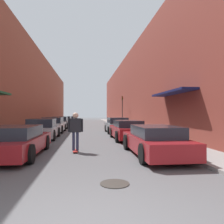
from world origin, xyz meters
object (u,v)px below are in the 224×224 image
at_px(parked_car_right_1, 127,130).
at_px(parked_car_right_2, 117,125).
at_px(parked_car_left_0, 15,141).
at_px(traffic_light, 122,108).
at_px(parked_car_left_2, 53,125).
at_px(parked_car_left_1, 42,129).
at_px(parked_car_left_5, 69,120).
at_px(manhole_cover, 115,184).
at_px(parked_car_right_0, 154,141).
at_px(parked_car_left_4, 65,121).
at_px(parked_car_left_3, 60,122).
at_px(skateboarder, 75,128).

xyz_separation_m(parked_car_right_1, parked_car_right_2, (0.04, 4.90, 0.02)).
bearing_deg(parked_car_left_0, traffic_light, 68.44).
relative_size(parked_car_left_2, parked_car_right_1, 0.97).
bearing_deg(parked_car_right_1, parked_car_left_1, 169.24).
distance_m(parked_car_left_5, manhole_cover, 31.75).
distance_m(parked_car_right_0, parked_car_right_1, 5.31).
distance_m(parked_car_left_4, parked_car_left_5, 5.92).
bearing_deg(manhole_cover, parked_car_right_1, 77.16).
xyz_separation_m(parked_car_left_2, parked_car_left_5, (0.02, 17.08, -0.06)).
bearing_deg(parked_car_left_3, skateboarder, -81.18).
xyz_separation_m(parked_car_left_2, manhole_cover, (3.52, -14.46, -0.64)).
bearing_deg(parked_car_left_3, parked_car_left_5, 89.61).
xyz_separation_m(parked_car_left_0, parked_car_right_2, (5.41, 9.75, 0.04)).
bearing_deg(parked_car_left_1, parked_car_left_2, 89.99).
height_order(parked_car_left_0, traffic_light, traffic_light).
bearing_deg(skateboarder, parked_car_right_1, 53.41).
height_order(parked_car_left_4, manhole_cover, parked_car_left_4).
relative_size(parked_car_right_1, skateboarder, 2.56).
xyz_separation_m(parked_car_left_0, parked_car_left_4, (-0.18, 21.88, 0.03)).
bearing_deg(parked_car_left_4, traffic_light, -22.90).
distance_m(parked_car_right_1, traffic_light, 14.10).
bearing_deg(skateboarder, parked_car_right_0, -20.06).
bearing_deg(parked_car_left_4, parked_car_left_5, 89.13).
xyz_separation_m(parked_car_left_1, parked_car_left_4, (-0.07, 15.99, -0.01)).
height_order(parked_car_left_0, parked_car_left_2, parked_car_left_2).
xyz_separation_m(parked_car_right_2, traffic_light, (1.97, 8.93, 1.78)).
bearing_deg(parked_car_left_0, parked_car_left_3, 90.59).
bearing_deg(parked_car_left_4, parked_car_left_1, -89.74).
bearing_deg(parked_car_right_2, parked_car_left_4, 114.76).
bearing_deg(parked_car_left_0, parked_car_left_1, 91.06).
bearing_deg(parked_car_right_2, manhole_cover, -98.44).
bearing_deg(parked_car_right_1, skateboarder, -126.59).
bearing_deg(manhole_cover, parked_car_right_2, 81.56).
bearing_deg(parked_car_left_4, manhole_cover, -82.02).
bearing_deg(parked_car_left_2, parked_car_left_4, 90.38).
height_order(skateboarder, manhole_cover, skateboarder).
bearing_deg(skateboarder, parked_car_left_4, 96.63).
distance_m(parked_car_left_2, manhole_cover, 14.90).
height_order(parked_car_left_5, parked_car_right_2, parked_car_right_2).
bearing_deg(parked_car_right_1, parked_car_left_2, 132.99).
bearing_deg(parked_car_right_1, parked_car_left_3, 115.45).
bearing_deg(parked_car_right_0, traffic_light, 84.23).
bearing_deg(parked_car_right_1, traffic_light, 81.72).
bearing_deg(parked_car_right_0, skateboarder, 159.94).
bearing_deg(traffic_light, parked_car_left_0, -111.56).
relative_size(parked_car_left_0, parked_car_left_4, 1.00).
bearing_deg(parked_car_left_0, parked_car_right_0, -4.94).
height_order(parked_car_left_4, parked_car_right_0, parked_car_left_4).
xyz_separation_m(parked_car_left_1, parked_car_left_2, (0.00, 4.83, 0.01)).
bearing_deg(parked_car_right_0, parked_car_left_3, 108.33).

